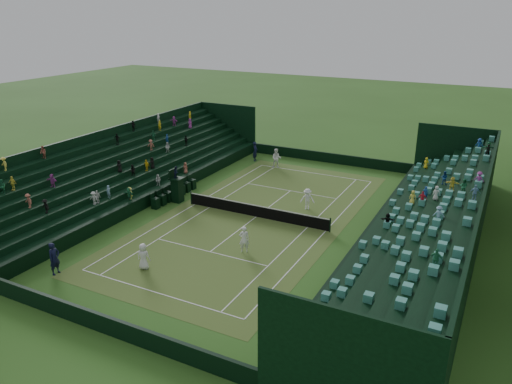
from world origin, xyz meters
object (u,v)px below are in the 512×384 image
player_near_west (143,256)px  player_far_east (307,199)px  player_near_east (244,239)px  tennis_net (256,211)px  umpire_chair (177,187)px  player_far_west (277,158)px

player_near_west → player_far_east: 14.23m
player_near_east → tennis_net: bearing=-100.8°
tennis_net → umpire_chair: size_ratio=3.89×
tennis_net → player_near_west: 10.32m
umpire_chair → player_near_east: umpire_chair is taller
player_near_east → player_far_east: size_ratio=1.06×
tennis_net → player_near_west: player_near_west is taller
tennis_net → player_near_east: 5.71m
umpire_chair → player_far_west: umpire_chair is taller
player_near_east → player_far_east: player_near_east is taller
tennis_net → player_far_east: size_ratio=6.94×
player_near_west → player_near_east: 6.32m
umpire_chair → player_near_west: 11.06m
player_far_west → player_far_east: (6.71, -8.69, -0.11)m
player_far_east → umpire_chair: bearing=179.1°
umpire_chair → player_far_west: 12.40m
tennis_net → player_near_east: size_ratio=6.58×
tennis_net → umpire_chair: umpire_chair is taller
tennis_net → player_near_west: size_ratio=7.12×
player_near_west → tennis_net: bearing=-117.2°
player_near_east → umpire_chair: bearing=-61.0°
tennis_net → umpire_chair: (-7.06, -0.07, 0.76)m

